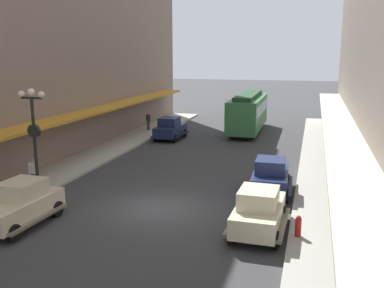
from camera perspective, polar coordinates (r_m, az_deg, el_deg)
name	(u,v)px	position (r m, az deg, el deg)	size (l,w,h in m)	color
ground_plane	(157,208)	(20.17, -4.66, -8.39)	(200.00, 200.00, 0.00)	#38383A
sidewalk_left	(16,193)	(23.70, -22.03, -5.94)	(3.00, 60.00, 0.15)	#A8A59E
sidewalk_right	(328,224)	(19.03, 17.39, -9.93)	(3.00, 60.00, 0.15)	#A8A59E
parked_car_0	(170,128)	(35.79, -2.87, 2.12)	(2.19, 4.28, 1.84)	#19234C
parked_car_1	(259,210)	(17.43, 8.76, -8.49)	(2.22, 4.29, 1.84)	beige
parked_car_2	(271,175)	(22.25, 10.26, -4.04)	(2.25, 4.30, 1.84)	#19234C
parked_car_3	(20,203)	(19.22, -21.67, -7.26)	(2.28, 4.31, 1.84)	beige
streetcar	(248,111)	(39.33, 7.36, 4.32)	(2.65, 9.64, 3.46)	#33723F
lamp_post_with_clock	(34,136)	(22.59, -19.96, 0.98)	(1.42, 0.44, 5.16)	black
fire_hydrant	(298,226)	(17.18, 13.74, -10.36)	(0.24, 0.24, 0.82)	#B21E19
pedestrian_0	(33,174)	(23.43, -20.11, -3.67)	(0.36, 0.24, 1.64)	#4C4238
pedestrian_1	(344,165)	(25.13, 19.31, -2.60)	(0.36, 0.24, 1.64)	slate
pedestrian_2	(328,141)	(31.44, 17.45, 0.36)	(0.36, 0.28, 1.67)	#4C4238
pedestrian_3	(148,121)	(39.33, -5.75, 3.02)	(0.36, 0.24, 1.64)	#2D2D33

